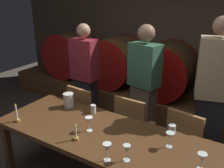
{
  "coord_description": "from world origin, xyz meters",
  "views": [
    {
      "loc": [
        1.26,
        -1.61,
        2.07
      ],
      "look_at": [
        -0.12,
        0.63,
        1.07
      ],
      "focal_mm": 39.88,
      "sensor_mm": 36.0,
      "label": 1
    }
  ],
  "objects_px": {
    "wine_glass_center": "(127,150)",
    "dining_table": "(102,138)",
    "wine_barrel_far_left": "(71,54)",
    "candle_left": "(17,116)",
    "candle_right": "(76,135)",
    "guest_left": "(85,78)",
    "chair_center": "(133,125)",
    "chair_right": "(186,141)",
    "wine_glass_far_left": "(89,121)",
    "wine_glass_left": "(107,148)",
    "pitcher": "(69,100)",
    "cup_right": "(172,129)",
    "guest_center": "(144,88)",
    "cup_left": "(93,109)",
    "wine_glass_right": "(170,136)",
    "wine_barrel_left": "(115,62)",
    "chair_left": "(85,113)",
    "wine_barrel_center": "(166,70)",
    "guest_right": "(212,97)",
    "wine_glass_far_right": "(202,158)"
  },
  "relations": [
    {
      "from": "wine_glass_center",
      "to": "dining_table",
      "type": "bearing_deg",
      "value": 148.47
    },
    {
      "from": "dining_table",
      "to": "wine_barrel_far_left",
      "type": "bearing_deg",
      "value": 136.51
    },
    {
      "from": "candle_left",
      "to": "candle_right",
      "type": "height_order",
      "value": "candle_left"
    },
    {
      "from": "candle_left",
      "to": "guest_left",
      "type": "bearing_deg",
      "value": 92.52
    },
    {
      "from": "chair_center",
      "to": "chair_right",
      "type": "distance_m",
      "value": 0.67
    },
    {
      "from": "guest_left",
      "to": "wine_glass_far_left",
      "type": "bearing_deg",
      "value": 128.08
    },
    {
      "from": "wine_glass_left",
      "to": "pitcher",
      "type": "bearing_deg",
      "value": 146.94
    },
    {
      "from": "chair_center",
      "to": "cup_right",
      "type": "relative_size",
      "value": 10.0
    },
    {
      "from": "pitcher",
      "to": "guest_center",
      "type": "bearing_deg",
      "value": 47.73
    },
    {
      "from": "wine_barrel_far_left",
      "to": "candle_left",
      "type": "bearing_deg",
      "value": -62.8
    },
    {
      "from": "chair_center",
      "to": "guest_center",
      "type": "distance_m",
      "value": 0.51
    },
    {
      "from": "dining_table",
      "to": "chair_right",
      "type": "xyz_separation_m",
      "value": [
        0.68,
        0.67,
        -0.18
      ]
    },
    {
      "from": "wine_glass_far_left",
      "to": "cup_left",
      "type": "xyz_separation_m",
      "value": [
        -0.2,
        0.34,
        -0.06
      ]
    },
    {
      "from": "wine_glass_far_left",
      "to": "wine_glass_center",
      "type": "distance_m",
      "value": 0.59
    },
    {
      "from": "guest_center",
      "to": "wine_glass_right",
      "type": "xyz_separation_m",
      "value": [
        0.67,
        -0.89,
        -0.02
      ]
    },
    {
      "from": "wine_barrel_left",
      "to": "chair_left",
      "type": "relative_size",
      "value": 1.01
    },
    {
      "from": "wine_barrel_center",
      "to": "cup_left",
      "type": "height_order",
      "value": "wine_barrel_center"
    },
    {
      "from": "wine_barrel_far_left",
      "to": "guest_left",
      "type": "bearing_deg",
      "value": -41.41
    },
    {
      "from": "guest_right",
      "to": "wine_glass_far_right",
      "type": "relative_size",
      "value": 12.21
    },
    {
      "from": "cup_right",
      "to": "wine_glass_left",
      "type": "bearing_deg",
      "value": -114.33
    },
    {
      "from": "wine_barrel_center",
      "to": "chair_center",
      "type": "relative_size",
      "value": 1.01
    },
    {
      "from": "guest_left",
      "to": "wine_glass_center",
      "type": "height_order",
      "value": "guest_left"
    },
    {
      "from": "chair_left",
      "to": "pitcher",
      "type": "distance_m",
      "value": 0.48
    },
    {
      "from": "wine_barrel_left",
      "to": "chair_left",
      "type": "xyz_separation_m",
      "value": [
        0.32,
        -1.33,
        -0.37
      ]
    },
    {
      "from": "guest_right",
      "to": "cup_right",
      "type": "xyz_separation_m",
      "value": [
        -0.23,
        -0.62,
        -0.16
      ]
    },
    {
      "from": "wine_glass_far_right",
      "to": "wine_barrel_far_left",
      "type": "bearing_deg",
      "value": 146.56
    },
    {
      "from": "guest_right",
      "to": "wine_glass_center",
      "type": "bearing_deg",
      "value": 56.3
    },
    {
      "from": "chair_right",
      "to": "guest_center",
      "type": "height_order",
      "value": "guest_center"
    },
    {
      "from": "cup_left",
      "to": "chair_left",
      "type": "bearing_deg",
      "value": 139.48
    },
    {
      "from": "guest_center",
      "to": "cup_right",
      "type": "distance_m",
      "value": 0.9
    },
    {
      "from": "wine_glass_far_left",
      "to": "wine_glass_center",
      "type": "height_order",
      "value": "wine_glass_far_left"
    },
    {
      "from": "wine_barrel_center",
      "to": "dining_table",
      "type": "bearing_deg",
      "value": -88.36
    },
    {
      "from": "dining_table",
      "to": "chair_center",
      "type": "distance_m",
      "value": 0.7
    },
    {
      "from": "candle_right",
      "to": "wine_glass_right",
      "type": "height_order",
      "value": "candle_right"
    },
    {
      "from": "guest_right",
      "to": "candle_right",
      "type": "bearing_deg",
      "value": 36.24
    },
    {
      "from": "candle_right",
      "to": "wine_glass_right",
      "type": "xyz_separation_m",
      "value": [
        0.79,
        0.35,
        0.06
      ]
    },
    {
      "from": "chair_right",
      "to": "wine_glass_right",
      "type": "relative_size",
      "value": 5.91
    },
    {
      "from": "pitcher",
      "to": "wine_glass_far_left",
      "type": "xyz_separation_m",
      "value": [
        0.55,
        -0.32,
        0.02
      ]
    },
    {
      "from": "guest_right",
      "to": "chair_right",
      "type": "bearing_deg",
      "value": 49.28
    },
    {
      "from": "chair_left",
      "to": "candle_left",
      "type": "height_order",
      "value": "candle_left"
    },
    {
      "from": "wine_glass_far_right",
      "to": "guest_right",
      "type": "bearing_deg",
      "value": 97.92
    },
    {
      "from": "pitcher",
      "to": "guest_left",
      "type": "bearing_deg",
      "value": 111.98
    },
    {
      "from": "candle_left",
      "to": "pitcher",
      "type": "relative_size",
      "value": 1.3
    },
    {
      "from": "guest_left",
      "to": "guest_right",
      "type": "height_order",
      "value": "guest_right"
    },
    {
      "from": "cup_right",
      "to": "cup_left",
      "type": "bearing_deg",
      "value": -176.43
    },
    {
      "from": "guest_center",
      "to": "wine_glass_far_left",
      "type": "height_order",
      "value": "guest_center"
    },
    {
      "from": "candle_right",
      "to": "guest_center",
      "type": "bearing_deg",
      "value": 84.51
    },
    {
      "from": "wine_glass_far_right",
      "to": "guest_left",
      "type": "bearing_deg",
      "value": 151.89
    },
    {
      "from": "chair_center",
      "to": "pitcher",
      "type": "distance_m",
      "value": 0.86
    },
    {
      "from": "chair_left",
      "to": "candle_right",
      "type": "xyz_separation_m",
      "value": [
        0.57,
        -0.87,
        0.29
      ]
    }
  ]
}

